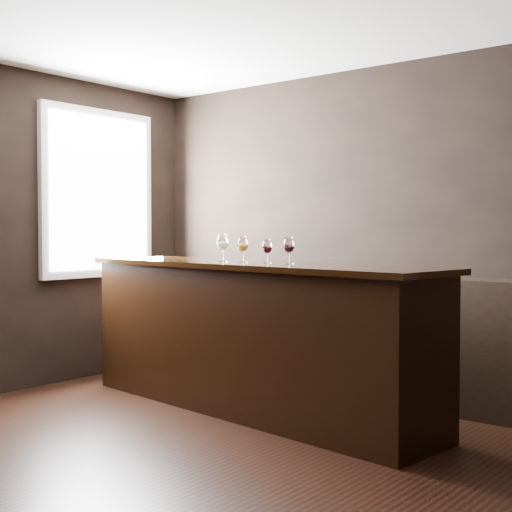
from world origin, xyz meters
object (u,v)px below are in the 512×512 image
Objects in this scene: glass_white at (223,243)px; glass_red_a at (267,247)px; glass_amber at (243,245)px; bar_counter at (252,340)px; back_bar_shelf at (426,342)px; glass_red_b at (289,246)px.

glass_white is 0.44m from glass_red_a.
glass_white is 0.22m from glass_amber.
bar_counter reaches higher than back_bar_shelf.
glass_white is at bearing 179.91° from glass_red_b.
glass_amber is (-0.07, -0.02, 0.73)m from bar_counter.
glass_amber is 0.22m from glass_red_a.
glass_white is at bearing -178.61° from glass_red_a.
glass_red_a is (-0.84, -0.97, 0.76)m from back_bar_shelf.
glass_amber is at bearing -3.46° from glass_white.
glass_amber is 1.02× the size of glass_red_b.
glass_amber reaches higher than back_bar_shelf.
back_bar_shelf is (0.99, 0.97, -0.04)m from bar_counter.
bar_counter is 0.73m from glass_red_a.
glass_red_a is (0.22, 0.02, -0.01)m from glass_amber.
glass_white is (-1.27, -0.98, 0.78)m from back_bar_shelf.
glass_red_a is 0.21m from glass_red_b.
back_bar_shelf is 13.11× the size of glass_white.
back_bar_shelf is 14.53× the size of glass_red_b.
glass_red_b is (0.21, -0.01, 0.01)m from glass_red_a.
bar_counter is 0.80m from glass_white.
bar_counter is 0.81m from glass_red_b.
bar_counter is at bearing -135.53° from back_bar_shelf.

